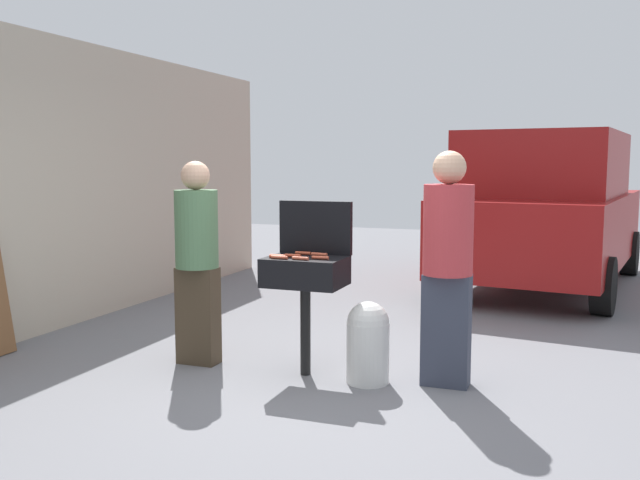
% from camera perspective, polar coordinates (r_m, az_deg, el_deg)
% --- Properties ---
extents(ground_plane, '(24.00, 24.00, 0.00)m').
position_cam_1_polar(ground_plane, '(5.30, 0.16, -11.69)').
color(ground_plane, slate).
extents(house_wall_side, '(0.24, 8.00, 2.87)m').
position_cam_1_polar(house_wall_side, '(7.54, -20.11, 4.40)').
color(house_wall_side, '#B2A893').
rests_on(house_wall_side, ground).
extents(bbq_grill, '(0.60, 0.44, 0.92)m').
position_cam_1_polar(bbq_grill, '(5.34, -1.21, -2.96)').
color(bbq_grill, black).
rests_on(bbq_grill, ground).
extents(grill_lid_open, '(0.60, 0.05, 0.42)m').
position_cam_1_polar(grill_lid_open, '(5.50, -0.37, 1.03)').
color(grill_lid_open, black).
rests_on(grill_lid_open, bbq_grill).
extents(hot_dog_0, '(0.13, 0.03, 0.03)m').
position_cam_1_polar(hot_dog_0, '(5.32, -2.25, -1.29)').
color(hot_dog_0, '#AD4228').
rests_on(hot_dog_0, bbq_grill).
extents(hot_dog_1, '(0.13, 0.04, 0.03)m').
position_cam_1_polar(hot_dog_1, '(5.17, -1.62, -1.51)').
color(hot_dog_1, '#C6593D').
rests_on(hot_dog_1, bbq_grill).
extents(hot_dog_2, '(0.13, 0.03, 0.03)m').
position_cam_1_polar(hot_dog_2, '(5.21, 0.02, -1.46)').
color(hot_dog_2, '#B74C33').
rests_on(hot_dog_2, bbq_grill).
extents(hot_dog_3, '(0.13, 0.03, 0.03)m').
position_cam_1_polar(hot_dog_3, '(5.31, -3.43, -1.31)').
color(hot_dog_3, '#AD4228').
rests_on(hot_dog_3, bbq_grill).
extents(hot_dog_4, '(0.13, 0.04, 0.03)m').
position_cam_1_polar(hot_dog_4, '(5.39, -0.06, -1.19)').
color(hot_dog_4, '#B74C33').
rests_on(hot_dog_4, bbq_grill).
extents(hot_dog_5, '(0.13, 0.03, 0.03)m').
position_cam_1_polar(hot_dog_5, '(5.23, -3.35, -1.44)').
color(hot_dog_5, '#B74C33').
rests_on(hot_dog_5, bbq_grill).
extents(hot_dog_6, '(0.13, 0.03, 0.03)m').
position_cam_1_polar(hot_dog_6, '(5.27, -3.50, -1.38)').
color(hot_dog_6, '#AD4228').
rests_on(hot_dog_6, bbq_grill).
extents(hot_dog_7, '(0.13, 0.03, 0.03)m').
position_cam_1_polar(hot_dog_7, '(5.47, -1.39, -1.08)').
color(hot_dog_7, '#AD4228').
rests_on(hot_dog_7, bbq_grill).
extents(propane_tank, '(0.32, 0.32, 0.62)m').
position_cam_1_polar(propane_tank, '(5.25, 3.95, -8.24)').
color(propane_tank, silver).
rests_on(propane_tank, ground).
extents(person_left, '(0.35, 0.35, 1.66)m').
position_cam_1_polar(person_left, '(5.72, -10.06, -1.21)').
color(person_left, '#3F3323').
rests_on(person_left, ground).
extents(person_right, '(0.36, 0.36, 1.73)m').
position_cam_1_polar(person_right, '(5.14, 10.42, -1.61)').
color(person_right, '#333847').
rests_on(person_right, ground).
extents(parked_minivan, '(2.54, 4.63, 2.02)m').
position_cam_1_polar(parked_minivan, '(9.61, 18.08, 2.39)').
color(parked_minivan, maroon).
rests_on(parked_minivan, ground).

